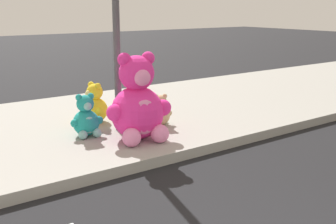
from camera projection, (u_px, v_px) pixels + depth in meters
The scene contains 7 objects.
sidewalk at pixel (42, 133), 6.85m from camera, with size 28.00×4.40×0.15m, color #9E9B93.
sign_pole at pixel (116, 22), 6.35m from camera, with size 0.56×0.11×3.20m.
plush_pink_large at pixel (138, 105), 6.17m from camera, with size 0.99×0.90×1.29m.
plush_tan at pixel (160, 112), 7.01m from camera, with size 0.38×0.38×0.53m.
plush_yellow at pixel (94, 106), 7.14m from camera, with size 0.48×0.53×0.69m.
plush_red at pixel (139, 102), 7.66m from camera, with size 0.41×0.42×0.58m.
plush_teal at pixel (86, 119), 6.39m from camera, with size 0.50×0.45×0.66m.
Camera 1 is at (-2.14, -1.33, 2.09)m, focal length 45.01 mm.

